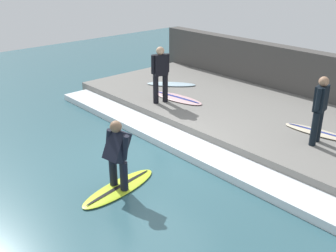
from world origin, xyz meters
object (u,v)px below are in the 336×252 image
at_px(surfboard_riding, 119,188).
at_px(surfer_riding, 117,152).
at_px(surfer_waiting_near, 320,107).
at_px(surfer_waiting_far, 160,72).
at_px(surfboard_waiting_near, 319,132).
at_px(surfboard_waiting_far, 177,98).
at_px(surfboard_spare, 171,84).

distance_m(surfboard_riding, surfer_riding, 0.84).
height_order(surfboard_riding, surfer_waiting_near, surfer_waiting_near).
distance_m(surfer_riding, surfer_waiting_near, 4.72).
distance_m(surfboard_riding, surfer_waiting_far, 4.57).
distance_m(surfer_waiting_near, surfer_waiting_far, 4.67).
bearing_deg(surfboard_riding, surfer_waiting_far, 37.64).
distance_m(surfboard_riding, surfboard_waiting_near, 5.18).
xyz_separation_m(surfboard_waiting_near, surfer_waiting_far, (-1.41, 4.40, 0.92)).
bearing_deg(surfer_waiting_near, surfboard_waiting_far, 93.05).
relative_size(surfer_waiting_near, surfer_waiting_far, 0.96).
bearing_deg(surfer_riding, surfboard_spare, 37.50).
distance_m(surfer_waiting_near, surfboard_waiting_near, 1.08).
bearing_deg(surfer_riding, surfboard_waiting_near, -19.42).
bearing_deg(surfboard_waiting_far, surfer_waiting_far, 168.97).
relative_size(surfer_waiting_far, surfboard_waiting_far, 0.88).
xyz_separation_m(surfboard_waiting_far, surfboard_spare, (0.85, 1.20, -0.00)).
xyz_separation_m(surfboard_riding, surfer_waiting_far, (3.47, 2.68, 1.29)).
distance_m(surfboard_waiting_near, surfboard_waiting_far, 4.36).
relative_size(surfer_riding, surfer_waiting_near, 0.90).
relative_size(surfer_waiting_near, surfboard_waiting_far, 0.85).
xyz_separation_m(surfer_riding, surfboard_spare, (4.91, 3.77, -0.48)).
bearing_deg(surfboard_spare, surfer_riding, -142.50).
xyz_separation_m(surfer_riding, surfboard_waiting_far, (4.06, 2.56, -0.48)).
height_order(surfboard_riding, surfboard_waiting_far, surfboard_waiting_far).
bearing_deg(surfer_waiting_near, surfboard_riding, 155.93).
relative_size(surfboard_riding, surfer_riding, 1.34).
relative_size(surfer_waiting_near, surfboard_waiting_near, 0.91).
distance_m(surfer_waiting_far, surfboard_waiting_far, 1.10).
bearing_deg(surfboard_waiting_near, surfer_waiting_far, 107.75).
height_order(surfboard_waiting_near, surfboard_waiting_far, same).
xyz_separation_m(surfboard_riding, surfboard_spare, (4.91, 3.77, 0.36)).
relative_size(surfer_riding, surfer_waiting_far, 0.87).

